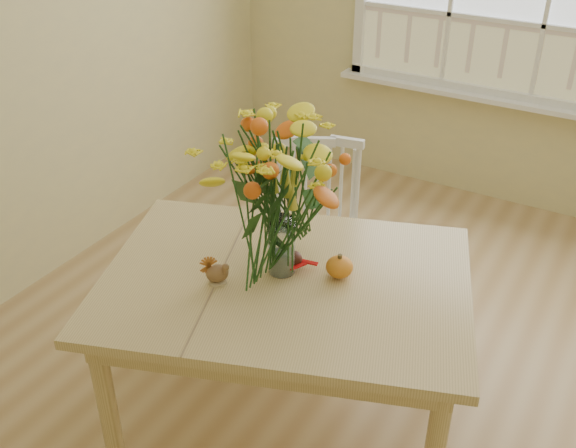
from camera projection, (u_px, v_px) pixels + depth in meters
The scene contains 7 objects.
floor at pixel (369, 435), 2.75m from camera, with size 4.00×4.50×0.01m, color tan.
dining_table at pixel (285, 298), 2.50m from camera, with size 1.58×1.34×0.71m.
windsor_chair at pixel (316, 225), 3.19m from camera, with size 0.55×0.54×0.89m.
flower_vase at pixel (281, 192), 2.32m from camera, with size 0.46×0.46×0.55m.
pumpkin at pixel (339, 268), 2.44m from camera, with size 0.10×0.10×0.08m, color orange.
turkey_figurine at pixel (217, 273), 2.41m from camera, with size 0.10×0.10×0.10m.
dark_gourd at pixel (293, 260), 2.50m from camera, with size 0.13×0.11×0.06m.
Camera 1 is at (0.67, -1.81, 2.15)m, focal length 42.00 mm.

